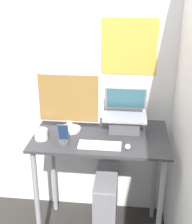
% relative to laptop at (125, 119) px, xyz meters
% --- Properties ---
extents(wall_back, '(6.00, 0.06, 2.60)m').
position_rel_laptop_xyz_m(wall_back, '(-0.17, 0.30, 0.26)').
color(wall_back, silver).
rests_on(wall_back, ground_plane).
extents(desk, '(1.00, 0.61, 0.95)m').
position_rel_laptop_xyz_m(desk, '(-0.17, -0.09, -0.25)').
color(desk, '#333338').
rests_on(desk, ground_plane).
extents(laptop, '(0.32, 0.27, 0.31)m').
position_rel_laptop_xyz_m(laptop, '(0.00, 0.00, 0.00)').
color(laptop, '#4C4C51').
rests_on(laptop, desk).
extents(monitor, '(0.47, 0.17, 0.45)m').
position_rel_laptop_xyz_m(monitor, '(-0.42, -0.05, 0.13)').
color(monitor, silver).
rests_on(monitor, desk).
extents(keyboard, '(0.30, 0.11, 0.02)m').
position_rel_laptop_xyz_m(keyboard, '(-0.16, -0.27, -0.08)').
color(keyboard, white).
rests_on(keyboard, desk).
extents(mouse, '(0.04, 0.06, 0.03)m').
position_rel_laptop_xyz_m(mouse, '(0.03, -0.28, -0.08)').
color(mouse, white).
rests_on(mouse, desk).
extents(cell_phone, '(0.07, 0.07, 0.15)m').
position_rel_laptop_xyz_m(cell_phone, '(-0.42, -0.25, -0.05)').
color(cell_phone, '#4C4C51').
rests_on(cell_phone, desk).
extents(computer_tower, '(0.18, 0.46, 0.51)m').
position_rel_laptop_xyz_m(computer_tower, '(-0.13, 0.01, -0.78)').
color(computer_tower, gray).
rests_on(computer_tower, ground_plane).
extents(mug, '(0.09, 0.09, 0.08)m').
position_rel_laptop_xyz_m(mug, '(-0.59, -0.21, -0.05)').
color(mug, white).
rests_on(mug, desk).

